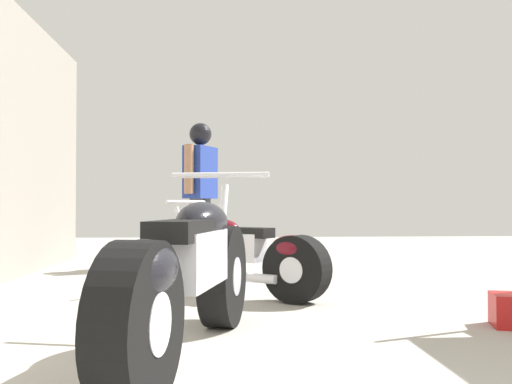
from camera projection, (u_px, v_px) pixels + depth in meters
ground_plane at (289, 310)px, 4.16m from camera, size 18.56×18.56×0.00m
motorcycle_maroon_cruiser at (188, 276)px, 2.83m from camera, size 0.79×2.08×0.98m
motorcycle_black_naked at (238, 256)px, 4.77m from camera, size 1.51×1.20×0.82m
mechanic_in_blue at (200, 180)px, 7.08m from camera, size 0.44×0.68×1.80m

